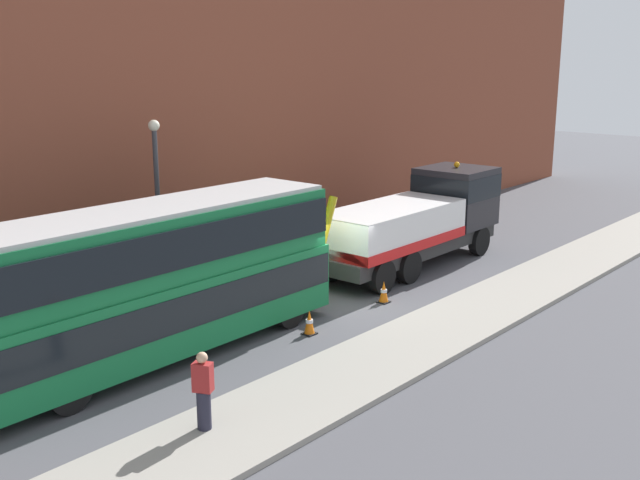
{
  "coord_description": "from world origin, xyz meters",
  "views": [
    {
      "loc": [
        -17.49,
        -15.0,
        7.74
      ],
      "look_at": [
        0.17,
        0.42,
        2.0
      ],
      "focal_mm": 42.17,
      "sensor_mm": 36.0,
      "label": 1
    }
  ],
  "objects_px": {
    "pedestrian_onlooker": "(203,392)",
    "traffic_cone_near_bus": "(309,323)",
    "street_lamp": "(157,195)",
    "recovery_tow_truck": "(418,220)",
    "traffic_cone_midway": "(384,292)",
    "double_decker_bus": "(155,276)"
  },
  "relations": [
    {
      "from": "pedestrian_onlooker",
      "to": "street_lamp",
      "type": "relative_size",
      "value": 0.29
    },
    {
      "from": "pedestrian_onlooker",
      "to": "traffic_cone_near_bus",
      "type": "bearing_deg",
      "value": -5.3
    },
    {
      "from": "pedestrian_onlooker",
      "to": "recovery_tow_truck",
      "type": "bearing_deg",
      "value": -10.19
    },
    {
      "from": "pedestrian_onlooker",
      "to": "traffic_cone_near_bus",
      "type": "height_order",
      "value": "pedestrian_onlooker"
    },
    {
      "from": "double_decker_bus",
      "to": "traffic_cone_near_bus",
      "type": "xyz_separation_m",
      "value": [
        3.86,
        -1.87,
        -1.89
      ]
    },
    {
      "from": "double_decker_bus",
      "to": "pedestrian_onlooker",
      "type": "xyz_separation_m",
      "value": [
        -1.97,
        -4.15,
        -1.25
      ]
    },
    {
      "from": "recovery_tow_truck",
      "to": "pedestrian_onlooker",
      "type": "bearing_deg",
      "value": -164.1
    },
    {
      "from": "recovery_tow_truck",
      "to": "traffic_cone_midway",
      "type": "height_order",
      "value": "recovery_tow_truck"
    },
    {
      "from": "traffic_cone_midway",
      "to": "street_lamp",
      "type": "height_order",
      "value": "street_lamp"
    },
    {
      "from": "pedestrian_onlooker",
      "to": "traffic_cone_midway",
      "type": "height_order",
      "value": "pedestrian_onlooker"
    },
    {
      "from": "street_lamp",
      "to": "double_decker_bus",
      "type": "bearing_deg",
      "value": -128.36
    },
    {
      "from": "pedestrian_onlooker",
      "to": "street_lamp",
      "type": "height_order",
      "value": "street_lamp"
    },
    {
      "from": "traffic_cone_midway",
      "to": "street_lamp",
      "type": "relative_size",
      "value": 0.12
    },
    {
      "from": "pedestrian_onlooker",
      "to": "street_lamp",
      "type": "distance_m",
      "value": 9.88
    },
    {
      "from": "double_decker_bus",
      "to": "street_lamp",
      "type": "xyz_separation_m",
      "value": [
        3.12,
        3.94,
        1.24
      ]
    },
    {
      "from": "recovery_tow_truck",
      "to": "traffic_cone_midway",
      "type": "bearing_deg",
      "value": -159.11
    },
    {
      "from": "recovery_tow_truck",
      "to": "traffic_cone_near_bus",
      "type": "bearing_deg",
      "value": -167.73
    },
    {
      "from": "double_decker_bus",
      "to": "recovery_tow_truck",
      "type": "bearing_deg",
      "value": -0.56
    },
    {
      "from": "recovery_tow_truck",
      "to": "pedestrian_onlooker",
      "type": "xyz_separation_m",
      "value": [
        -14.05,
        -4.16,
        -0.77
      ]
    },
    {
      "from": "pedestrian_onlooker",
      "to": "street_lamp",
      "type": "bearing_deg",
      "value": 31.17
    },
    {
      "from": "pedestrian_onlooker",
      "to": "double_decker_bus",
      "type": "bearing_deg",
      "value": 37.97
    },
    {
      "from": "pedestrian_onlooker",
      "to": "traffic_cone_near_bus",
      "type": "xyz_separation_m",
      "value": [
        5.83,
        2.28,
        -0.64
      ]
    }
  ]
}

